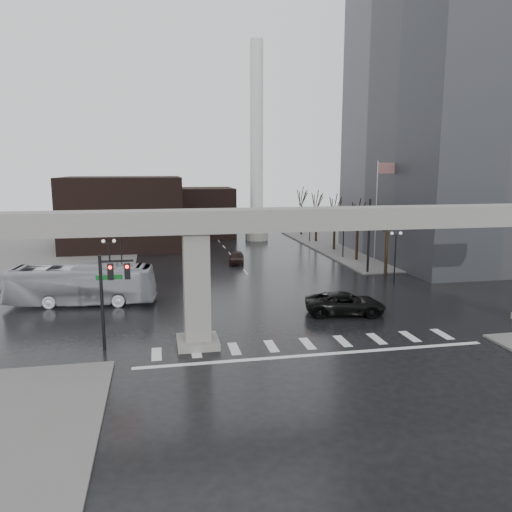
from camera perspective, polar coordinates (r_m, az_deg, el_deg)
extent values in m
plane|color=black|center=(33.85, 5.40, -9.37)|extent=(160.00, 160.00, 0.00)
cube|color=#625F5D|center=(76.15, 16.53, 1.20)|extent=(28.00, 36.00, 0.15)
cube|color=#625F5D|center=(69.54, -24.97, -0.14)|extent=(28.00, 36.00, 0.15)
cube|color=gray|center=(32.10, 5.63, 4.23)|extent=(48.00, 2.20, 1.40)
cube|color=gray|center=(31.57, -6.79, -3.91)|extent=(1.60, 1.60, 7.30)
cube|color=gray|center=(32.56, -6.67, -9.73)|extent=(2.60, 2.60, 0.50)
cube|color=#5E5E63|center=(68.44, 23.05, 17.48)|extent=(22.00, 26.00, 42.00)
cube|color=black|center=(72.99, -14.94, 4.80)|extent=(16.00, 14.00, 10.00)
cube|color=black|center=(83.20, -6.18, 4.99)|extent=(10.00, 10.00, 8.00)
cylinder|color=silver|center=(78.17, 0.07, 12.80)|extent=(2.00, 2.00, 30.00)
cylinder|color=gray|center=(78.79, 0.07, 2.28)|extent=(3.60, 3.60, 1.20)
cylinder|color=black|center=(54.55, 12.77, 2.18)|extent=(0.24, 0.24, 8.00)
cylinder|color=black|center=(52.07, 6.83, 5.53)|extent=(12.00, 0.18, 0.18)
cube|color=black|center=(53.13, 9.90, 4.84)|extent=(0.35, 0.30, 1.00)
cube|color=black|center=(51.97, 6.29, 4.82)|extent=(0.35, 0.30, 1.00)
cube|color=black|center=(51.04, 2.52, 4.77)|extent=(0.35, 0.30, 1.00)
sphere|color=#FF0C05|center=(52.93, 9.98, 5.15)|extent=(0.20, 0.20, 0.20)
cube|color=#0B521A|center=(53.65, 11.42, 5.32)|extent=(1.80, 0.05, 0.35)
cube|color=#0B521A|center=(51.51, 4.70, 5.30)|extent=(1.80, 0.05, 0.35)
cylinder|color=black|center=(32.33, -17.18, -5.15)|extent=(0.20, 0.20, 6.00)
cylinder|color=black|center=(31.68, -15.63, -0.56)|extent=(2.00, 0.14, 0.14)
cube|color=black|center=(31.83, -16.29, -1.73)|extent=(0.35, 0.30, 1.00)
cube|color=black|center=(31.76, -14.49, -1.67)|extent=(0.35, 0.30, 1.00)
cube|color=#0B521A|center=(31.91, -16.44, -2.35)|extent=(1.60, 0.05, 0.30)
cylinder|color=silver|center=(58.13, 13.56, 4.60)|extent=(0.12, 0.12, 12.00)
cube|color=red|center=(58.32, 14.68, 9.69)|extent=(2.00, 0.03, 1.20)
cylinder|color=black|center=(50.81, 15.60, -0.34)|extent=(0.14, 0.14, 4.80)
cube|color=black|center=(50.46, 15.73, 2.29)|extent=(0.90, 0.06, 0.06)
sphere|color=silver|center=(50.23, 15.28, 2.51)|extent=(0.32, 0.32, 0.32)
sphere|color=silver|center=(50.64, 16.19, 2.52)|extent=(0.32, 0.32, 0.32)
cylinder|color=black|center=(63.45, 9.94, 1.89)|extent=(0.14, 0.14, 4.80)
cube|color=black|center=(63.17, 10.00, 4.00)|extent=(0.90, 0.06, 0.06)
sphere|color=silver|center=(62.99, 9.63, 4.18)|extent=(0.32, 0.32, 0.32)
sphere|color=silver|center=(63.31, 10.39, 4.18)|extent=(0.32, 0.32, 0.32)
cylinder|color=black|center=(76.56, 6.18, 3.36)|extent=(0.14, 0.14, 4.80)
cube|color=black|center=(76.33, 6.21, 5.11)|extent=(0.90, 0.06, 0.06)
sphere|color=silver|center=(76.18, 5.89, 5.26)|extent=(0.32, 0.32, 0.32)
sphere|color=silver|center=(76.45, 6.54, 5.26)|extent=(0.32, 0.32, 0.32)
cylinder|color=black|center=(45.63, -16.32, -1.52)|extent=(0.14, 0.14, 4.80)
cube|color=black|center=(45.24, -16.47, 1.40)|extent=(0.90, 0.06, 0.06)
sphere|color=silver|center=(45.25, -17.05, 1.63)|extent=(0.32, 0.32, 0.32)
sphere|color=silver|center=(45.17, -15.91, 1.67)|extent=(0.32, 0.32, 0.32)
cylinder|color=black|center=(59.38, -15.17, 1.14)|extent=(0.14, 0.14, 4.80)
cube|color=black|center=(59.08, -15.28, 3.39)|extent=(0.90, 0.06, 0.06)
sphere|color=silver|center=(59.09, -15.72, 3.57)|extent=(0.32, 0.32, 0.32)
sphere|color=silver|center=(59.03, -14.85, 3.60)|extent=(0.32, 0.32, 0.32)
cylinder|color=black|center=(73.23, -14.45, 2.79)|extent=(0.14, 0.14, 4.80)
cube|color=black|center=(72.98, -14.54, 4.62)|extent=(0.90, 0.06, 0.06)
sphere|color=silver|center=(72.99, -14.90, 4.77)|extent=(0.32, 0.32, 0.32)
sphere|color=silver|center=(72.94, -14.19, 4.79)|extent=(0.32, 0.32, 0.32)
cylinder|color=black|center=(54.80, 14.66, 0.31)|extent=(0.34, 0.34, 4.55)
cylinder|color=black|center=(54.32, 14.83, 4.20)|extent=(0.12, 1.52, 2.98)
cylinder|color=black|center=(54.78, 15.18, 3.98)|extent=(0.83, 1.14, 2.51)
cylinder|color=black|center=(62.00, 11.46, 1.58)|extent=(0.34, 0.34, 4.66)
cylinder|color=black|center=(61.57, 11.59, 5.11)|extent=(0.12, 1.55, 3.05)
cylinder|color=black|center=(62.01, 11.92, 4.91)|extent=(0.85, 1.16, 2.57)
cylinder|color=black|center=(69.37, 8.94, 2.59)|extent=(0.34, 0.34, 4.76)
cylinder|color=black|center=(68.98, 9.02, 5.81)|extent=(0.12, 1.59, 3.11)
cylinder|color=black|center=(69.40, 9.34, 5.62)|extent=(0.86, 1.18, 2.62)
cylinder|color=black|center=(76.86, 6.89, 3.39)|extent=(0.34, 0.34, 4.87)
cylinder|color=black|center=(76.51, 6.96, 6.37)|extent=(0.12, 1.62, 3.18)
cylinder|color=black|center=(76.92, 7.25, 6.19)|extent=(0.88, 1.20, 2.68)
cylinder|color=black|center=(84.45, 5.21, 4.05)|extent=(0.34, 0.34, 4.97)
cylinder|color=black|center=(84.13, 5.26, 6.82)|extent=(0.12, 1.65, 3.25)
cylinder|color=black|center=(84.52, 5.54, 6.65)|extent=(0.89, 1.23, 2.74)
imported|color=black|center=(39.46, 10.17, -5.35)|extent=(6.58, 3.93, 1.71)
imported|color=silver|center=(43.92, -19.32, -3.10)|extent=(12.25, 4.14, 3.35)
imported|color=black|center=(59.45, -2.22, -0.15)|extent=(2.41, 4.43, 1.43)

